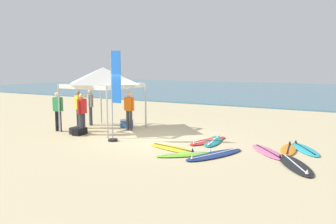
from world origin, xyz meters
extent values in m
plane|color=beige|center=(0.00, 0.00, 0.00)|extent=(80.00, 80.00, 0.00)
cube|color=teal|center=(0.00, 30.16, 0.05)|extent=(80.00, 36.00, 0.10)
cylinder|color=#B7B7BC|center=(-4.21, -0.78, 1.02)|extent=(0.07, 0.07, 2.05)
cylinder|color=#B7B7BC|center=(-1.57, -0.78, 1.02)|extent=(0.07, 0.07, 2.05)
cylinder|color=#B7B7BC|center=(-4.21, 1.86, 1.02)|extent=(0.07, 0.07, 2.05)
cylinder|color=#B7B7BC|center=(-1.57, 1.86, 1.02)|extent=(0.07, 0.07, 2.05)
cube|color=white|center=(-2.89, -0.78, 1.96)|extent=(2.64, 0.03, 0.18)
cube|color=white|center=(-2.89, 1.86, 1.96)|extent=(2.64, 0.03, 0.18)
cube|color=white|center=(-4.21, 0.54, 1.96)|extent=(0.03, 2.64, 0.18)
cube|color=white|center=(-1.57, 0.54, 1.96)|extent=(0.03, 2.64, 0.18)
pyramid|color=white|center=(-2.89, 0.54, 2.40)|extent=(2.76, 2.76, 0.70)
ellipsoid|color=#23B2CC|center=(5.41, 1.05, 0.04)|extent=(1.51, 2.03, 0.07)
cube|color=black|center=(5.41, 1.05, 0.07)|extent=(0.92, 1.51, 0.01)
cone|color=black|center=(4.99, 1.77, 0.13)|extent=(0.09, 0.09, 0.12)
ellipsoid|color=red|center=(2.08, 0.63, 0.04)|extent=(0.99, 2.15, 0.07)
cube|color=white|center=(2.08, 0.63, 0.07)|extent=(0.42, 1.73, 0.01)
cone|color=white|center=(1.90, -0.20, 0.13)|extent=(0.09, 0.09, 0.12)
ellipsoid|color=pink|center=(4.44, 0.06, 0.04)|extent=(1.79, 2.00, 0.07)
cube|color=black|center=(4.44, 0.06, 0.07)|extent=(1.18, 1.42, 0.01)
cone|color=black|center=(4.99, -0.62, 0.13)|extent=(0.09, 0.09, 0.12)
ellipsoid|color=black|center=(5.51, -1.06, 0.04)|extent=(1.70, 2.37, 0.07)
cube|color=white|center=(5.51, -1.06, 0.07)|extent=(1.01, 1.77, 0.01)
cone|color=white|center=(5.97, -1.90, 0.13)|extent=(0.09, 0.09, 0.12)
ellipsoid|color=yellow|center=(1.56, -1.10, 0.04)|extent=(2.19, 1.05, 0.07)
cube|color=black|center=(1.56, -1.10, 0.07)|extent=(1.76, 0.46, 0.01)
cone|color=black|center=(2.41, -1.30, 0.13)|extent=(0.09, 0.09, 0.12)
ellipsoid|color=navy|center=(3.11, -1.16, 0.04)|extent=(1.44, 2.49, 0.07)
cube|color=white|center=(3.11, -1.16, 0.07)|extent=(0.74, 1.94, 0.01)
cone|color=white|center=(2.78, -2.09, 0.13)|extent=(0.09, 0.09, 0.12)
ellipsoid|color=orange|center=(4.96, 0.72, 0.04)|extent=(0.77, 1.89, 0.07)
cube|color=black|center=(4.96, 0.72, 0.07)|extent=(0.28, 1.55, 0.01)
cone|color=black|center=(4.84, 1.47, 0.13)|extent=(0.09, 0.09, 0.12)
ellipsoid|color=#7AD12D|center=(2.32, -1.59, 0.04)|extent=(1.75, 1.80, 0.07)
cube|color=white|center=(2.32, -1.59, 0.07)|extent=(1.19, 1.25, 0.01)
cone|color=white|center=(2.88, -1.01, 0.13)|extent=(0.09, 0.09, 0.12)
ellipsoid|color=#19847F|center=(2.26, 0.71, 0.04)|extent=(1.00, 2.19, 0.07)
cube|color=white|center=(2.26, 0.71, 0.07)|extent=(0.42, 1.77, 0.01)
cone|color=white|center=(2.44, -0.14, 0.13)|extent=(0.09, 0.09, 0.12)
cylinder|color=#383842|center=(-4.26, 0.34, 0.44)|extent=(0.13, 0.13, 0.88)
cylinder|color=#383842|center=(-4.09, 0.28, 0.44)|extent=(0.13, 0.13, 0.88)
cube|color=yellow|center=(-4.18, 0.31, 1.18)|extent=(0.41, 0.33, 0.60)
sphere|color=#9E7051|center=(-4.18, 0.31, 1.60)|extent=(0.21, 0.21, 0.21)
cylinder|color=yellow|center=(-4.39, 0.39, 1.16)|extent=(0.09, 0.09, 0.54)
cylinder|color=yellow|center=(-3.96, 0.23, 1.16)|extent=(0.09, 0.09, 0.54)
cylinder|color=black|center=(-4.46, -0.72, 0.44)|extent=(0.13, 0.13, 0.88)
cylinder|color=black|center=(-4.28, -0.70, 0.44)|extent=(0.13, 0.13, 0.88)
cube|color=#2D8C47|center=(-4.37, -0.71, 1.18)|extent=(0.38, 0.26, 0.60)
sphere|color=beige|center=(-4.37, -0.71, 1.60)|extent=(0.21, 0.21, 0.21)
cylinder|color=#2D8C47|center=(-4.60, -0.74, 1.16)|extent=(0.09, 0.09, 0.54)
cylinder|color=#2D8C47|center=(-4.14, -0.69, 1.16)|extent=(0.09, 0.09, 0.54)
cylinder|color=#383842|center=(-1.75, 0.99, 0.44)|extent=(0.13, 0.13, 0.88)
cylinder|color=#383842|center=(-1.93, 1.00, 0.44)|extent=(0.13, 0.13, 0.88)
cube|color=orange|center=(-1.84, 0.99, 1.18)|extent=(0.37, 0.24, 0.60)
sphere|color=beige|center=(-1.84, 0.99, 1.60)|extent=(0.21, 0.21, 0.21)
cylinder|color=orange|center=(-1.61, 0.98, 1.16)|extent=(0.09, 0.09, 0.54)
cylinder|color=orange|center=(-2.07, 1.00, 1.16)|extent=(0.09, 0.09, 0.54)
cylinder|color=#383842|center=(-2.90, -0.84, 0.44)|extent=(0.13, 0.13, 0.88)
cylinder|color=#383842|center=(-2.93, -0.66, 0.44)|extent=(0.13, 0.13, 0.88)
cube|color=red|center=(-2.92, -0.75, 1.18)|extent=(0.27, 0.39, 0.60)
sphere|color=beige|center=(-2.92, -0.75, 1.60)|extent=(0.21, 0.21, 0.21)
cylinder|color=red|center=(-2.88, -0.98, 1.16)|extent=(0.09, 0.09, 0.54)
cylinder|color=red|center=(-2.95, -0.52, 1.16)|extent=(0.09, 0.09, 0.54)
cylinder|color=#383842|center=(-4.37, 1.27, 0.44)|extent=(0.13, 0.13, 0.88)
cylinder|color=#383842|center=(-4.23, 1.16, 0.44)|extent=(0.13, 0.13, 0.88)
cube|color=gray|center=(-4.30, 1.21, 1.18)|extent=(0.42, 0.40, 0.60)
sphere|color=beige|center=(-4.30, 1.21, 1.60)|extent=(0.21, 0.21, 0.21)
cylinder|color=gray|center=(-4.48, 1.35, 1.16)|extent=(0.09, 0.09, 0.54)
cylinder|color=gray|center=(-4.12, 1.07, 1.16)|extent=(0.09, 0.09, 0.54)
cylinder|color=#99999E|center=(-1.05, -1.09, 1.70)|extent=(0.04, 0.04, 3.40)
cube|color=blue|center=(-0.83, -1.09, 2.40)|extent=(0.40, 0.02, 1.90)
cylinder|color=black|center=(-1.05, -1.09, 0.04)|extent=(0.36, 0.36, 0.08)
cube|color=#232328|center=(-3.32, -0.69, 0.14)|extent=(0.40, 0.64, 0.28)
cube|color=black|center=(-3.00, -0.84, 0.14)|extent=(0.37, 0.62, 0.28)
cube|color=#2D60B7|center=(-2.35, 1.46, 0.17)|extent=(0.48, 0.34, 0.34)
cube|color=white|center=(-2.35, 1.46, 0.37)|extent=(0.50, 0.36, 0.05)
camera|label=1|loc=(7.37, -11.20, 2.78)|focal=37.70mm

